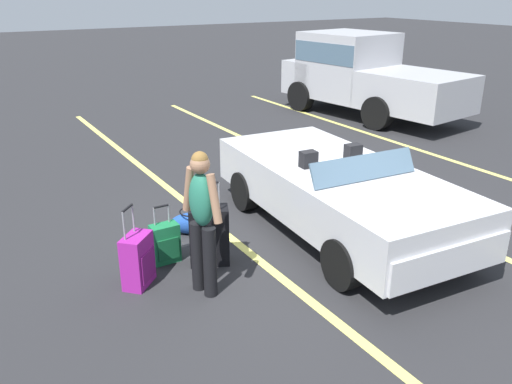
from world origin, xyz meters
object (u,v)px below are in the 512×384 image
suitcase_large_black (209,235)px  suitcase_medium_bright (138,260)px  duffel_bag (193,223)px  traveler_person (202,216)px  suitcase_small_carryon (165,243)px  convertible_car (347,197)px  parked_pickup_truck_near (361,73)px

suitcase_large_black → suitcase_medium_bright: suitcase_large_black is taller
suitcase_medium_bright → duffel_bag: size_ratio=1.37×
traveler_person → suitcase_small_carryon: bearing=81.7°
convertible_car → suitcase_large_black: convertible_car is taller
duffel_bag → parked_pickup_truck_near: 8.25m
duffel_bag → suitcase_small_carryon: bearing=-48.5°
suitcase_large_black → traveler_person: size_ratio=0.67×
parked_pickup_truck_near → traveler_person: bearing=120.8°
suitcase_medium_bright → duffel_bag: suitcase_medium_bright is taller
suitcase_large_black → duffel_bag: 0.91m
parked_pickup_truck_near → convertible_car: bearing=129.7°
suitcase_small_carryon → suitcase_medium_bright: bearing=-53.2°
duffel_bag → parked_pickup_truck_near: size_ratio=0.14×
suitcase_large_black → suitcase_medium_bright: 0.93m
suitcase_large_black → traveler_person: (0.57, -0.35, 0.56)m
suitcase_medium_bright → duffel_bag: (-0.92, 1.11, -0.15)m
convertible_car → suitcase_small_carryon: bearing=-100.1°
suitcase_large_black → suitcase_small_carryon: size_ratio=1.49×
suitcase_medium_bright → traveler_person: traveler_person is taller
convertible_car → traveler_person: traveler_person is taller
convertible_car → parked_pickup_truck_near: bearing=141.5°
suitcase_large_black → duffel_bag: suitcase_large_black is taller
suitcase_medium_bright → parked_pickup_truck_near: (-5.32, 8.02, 0.79)m
suitcase_small_carryon → convertible_car: bearing=75.5°
traveler_person → parked_pickup_truck_near: parked_pickup_truck_near is taller
suitcase_small_carryon → duffel_bag: (-0.56, 0.64, -0.09)m
duffel_bag → parked_pickup_truck_near: (-4.40, 6.91, 0.95)m
convertible_car → duffel_bag: 2.14m
convertible_car → suitcase_medium_bright: 2.87m
suitcase_large_black → suitcase_small_carryon: 0.56m
suitcase_medium_bright → suitcase_small_carryon: (-0.35, 0.47, -0.06)m
suitcase_small_carryon → parked_pickup_truck_near: bearing=123.2°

